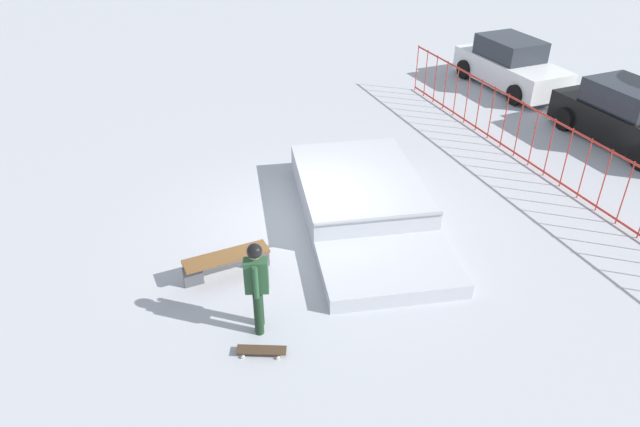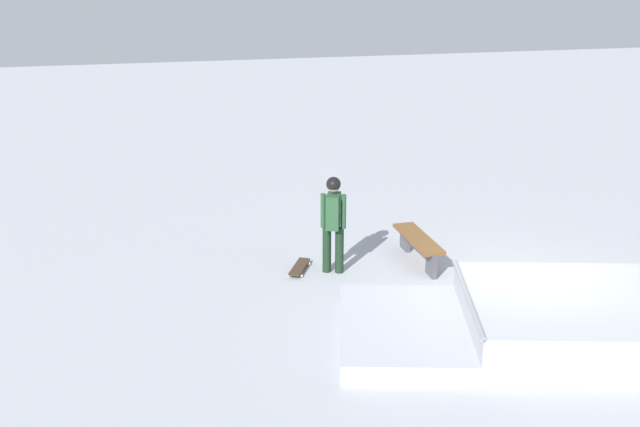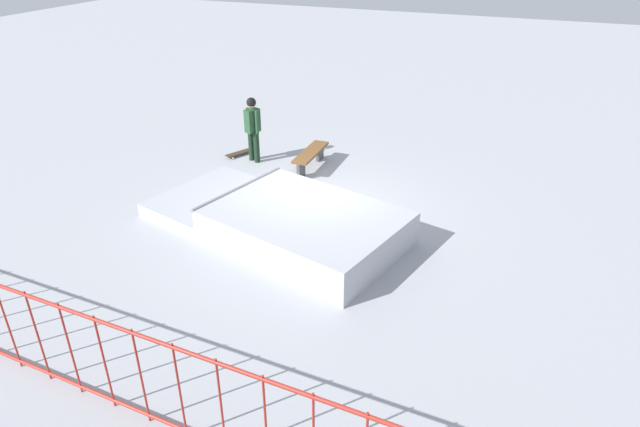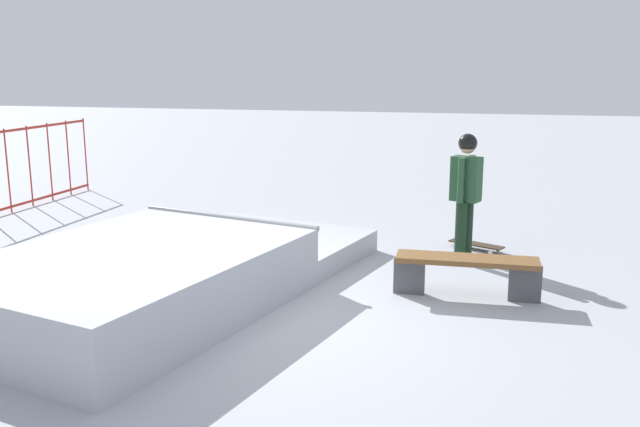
% 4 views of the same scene
% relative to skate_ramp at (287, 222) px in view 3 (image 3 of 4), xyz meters
% --- Properties ---
extents(ground_plane, '(60.00, 60.00, 0.00)m').
position_rel_skate_ramp_xyz_m(ground_plane, '(-0.06, -1.25, -0.32)').
color(ground_plane, '#A8AAB2').
extents(skate_ramp, '(5.88, 3.88, 0.74)m').
position_rel_skate_ramp_xyz_m(skate_ramp, '(0.00, 0.00, 0.00)').
color(skate_ramp, '#B0B3BB').
rests_on(skate_ramp, ground).
extents(skater, '(0.42, 0.43, 1.73)m').
position_rel_skate_ramp_xyz_m(skater, '(2.50, -3.26, 0.69)').
color(skater, black).
rests_on(skater, ground).
extents(skateboard, '(0.53, 0.81, 0.09)m').
position_rel_skate_ramp_xyz_m(skateboard, '(3.06, -3.43, -0.24)').
color(skateboard, '#3F2D1E').
rests_on(skateboard, ground).
extents(perimeter_fence, '(12.30, 0.63, 1.50)m').
position_rel_skate_ramp_xyz_m(perimeter_fence, '(-0.06, 4.92, 0.45)').
color(perimeter_fence, '#B22D23').
rests_on(perimeter_fence, ground).
extents(park_bench, '(0.43, 1.66, 0.48)m').
position_rel_skate_ramp_xyz_m(park_bench, '(0.90, -3.35, 0.04)').
color(park_bench, brown).
rests_on(park_bench, ground).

